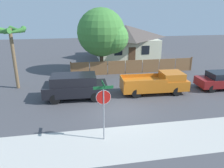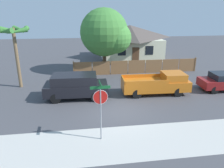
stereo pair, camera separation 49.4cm
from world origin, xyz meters
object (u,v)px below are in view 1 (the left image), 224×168
(red_suv, at_px, (75,86))
(parked_sedan, at_px, (221,80))
(stop_sign, at_px, (104,102))
(oak_tree, at_px, (104,34))
(house, at_px, (125,41))
(orange_pickup, at_px, (157,83))
(palm_tree, at_px, (11,36))

(red_suv, relative_size, parked_sedan, 1.16)
(red_suv, bearing_deg, parked_sedan, 2.33)
(parked_sedan, bearing_deg, stop_sign, -149.27)
(red_suv, bearing_deg, oak_tree, 67.40)
(house, relative_size, orange_pickup, 1.57)
(palm_tree, height_order, parked_sedan, palm_tree)
(house, xyz_separation_m, stop_sign, (-5.91, -19.94, -0.16))
(palm_tree, relative_size, stop_sign, 1.65)
(parked_sedan, bearing_deg, oak_tree, 145.06)
(palm_tree, height_order, stop_sign, palm_tree)
(oak_tree, relative_size, orange_pickup, 1.25)
(house, height_order, oak_tree, oak_tree)
(oak_tree, relative_size, parked_sedan, 1.62)
(house, distance_m, stop_sign, 20.80)
(red_suv, bearing_deg, stop_sign, -74.78)
(oak_tree, distance_m, red_suv, 8.20)
(orange_pickup, bearing_deg, house, 89.15)
(palm_tree, relative_size, orange_pickup, 0.96)
(orange_pickup, height_order, parked_sedan, orange_pickup)
(oak_tree, bearing_deg, parked_sedan, -37.26)
(stop_sign, bearing_deg, parked_sedan, 26.04)
(red_suv, height_order, orange_pickup, red_suv)
(oak_tree, bearing_deg, stop_sign, -98.24)
(oak_tree, bearing_deg, house, 60.45)
(house, relative_size, stop_sign, 2.69)
(stop_sign, bearing_deg, red_suv, 100.53)
(house, relative_size, palm_tree, 1.63)
(stop_sign, bearing_deg, orange_pickup, 46.57)
(palm_tree, bearing_deg, parked_sedan, -10.70)
(house, bearing_deg, palm_tree, -138.22)
(house, distance_m, orange_pickup, 14.15)
(orange_pickup, bearing_deg, parked_sedan, 2.43)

